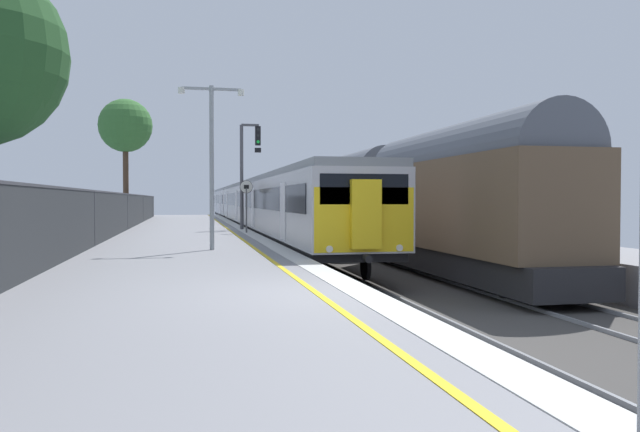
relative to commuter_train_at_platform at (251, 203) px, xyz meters
The scene contains 7 objects.
ground 35.79m from the commuter_train_at_platform, 89.13° to the right, with size 17.40×110.00×1.21m.
commuter_train_at_platform is the anchor object (origin of this frame).
freight_train_adjacent_track 14.33m from the commuter_train_at_platform, 73.77° to the right, with size 2.60×39.42×4.87m.
signal_gantry 13.22m from the commuter_train_at_platform, 96.56° to the right, with size 1.10×0.24×5.49m.
speed_limit_sign 16.77m from the commuter_train_at_platform, 96.32° to the right, with size 0.59×0.08×2.43m.
platform_lamp_mid 26.61m from the commuter_train_at_platform, 98.20° to the right, with size 2.00×0.20×5.03m.
background_tree_centre 10.25m from the commuter_train_at_platform, behind, with size 3.67×3.67×8.51m.
Camera 1 is at (-2.43, -10.13, 1.55)m, focal length 35.30 mm.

